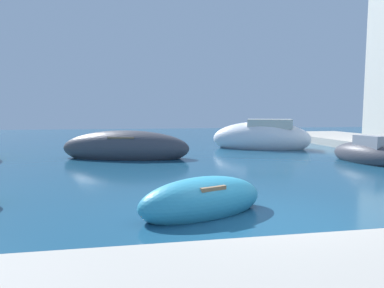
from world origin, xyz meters
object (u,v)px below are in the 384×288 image
moored_boat_1 (126,148)px  moored_boat_3 (366,154)px  moored_boat_4 (203,201)px  moored_boat_5 (262,138)px

moored_boat_1 → moored_boat_3: (10.64, -3.29, -0.10)m
moored_boat_4 → moored_boat_5: size_ratio=0.50×
moored_boat_5 → moored_boat_4: bearing=84.4°
moored_boat_4 → moored_boat_5: (6.34, 12.46, 0.37)m
moored_boat_3 → moored_boat_5: moored_boat_5 is taller
moored_boat_1 → moored_boat_3: size_ratio=1.80×
moored_boat_3 → moored_boat_5: 6.81m
moored_boat_1 → moored_boat_5: size_ratio=1.02×
moored_boat_3 → moored_boat_5: size_ratio=0.57×
moored_boat_3 → moored_boat_4: (-8.71, -6.08, -0.09)m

